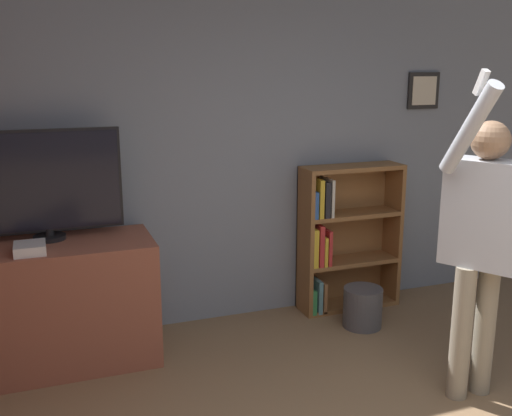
{
  "coord_description": "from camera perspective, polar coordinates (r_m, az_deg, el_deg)",
  "views": [
    {
      "loc": [
        -1.43,
        -1.53,
        2.07
      ],
      "look_at": [
        -0.18,
        1.89,
        1.19
      ],
      "focal_mm": 42.0,
      "sensor_mm": 36.0,
      "label": 1
    }
  ],
  "objects": [
    {
      "name": "person",
      "position": [
        3.86,
        20.76,
        -2.32
      ],
      "size": [
        0.6,
        0.58,
        2.05
      ],
      "rotation": [
        0.0,
        0.0,
        -1.04
      ],
      "color": "gray",
      "rests_on": "ground_plane"
    },
    {
      "name": "tv_ledge",
      "position": [
        4.43,
        -18.55,
        -8.76
      ],
      "size": [
        1.36,
        0.63,
        0.88
      ],
      "color": "#93513D",
      "rests_on": "ground_plane"
    },
    {
      "name": "wall_back",
      "position": [
        4.8,
        -2.55,
        4.95
      ],
      "size": [
        6.23,
        0.09,
        2.7
      ],
      "color": "gray",
      "rests_on": "ground_plane"
    },
    {
      "name": "bookshelf",
      "position": [
        5.16,
        8.07,
        -2.88
      ],
      "size": [
        0.88,
        0.28,
        1.25
      ],
      "color": "brown",
      "rests_on": "ground_plane"
    },
    {
      "name": "game_console",
      "position": [
        4.12,
        -20.73,
        -3.62
      ],
      "size": [
        0.2,
        0.21,
        0.07
      ],
      "color": "white",
      "rests_on": "tv_ledge"
    },
    {
      "name": "waste_bin",
      "position": [
        4.96,
        10.12,
        -9.29
      ],
      "size": [
        0.31,
        0.31,
        0.32
      ],
      "color": "#4C4C51",
      "rests_on": "ground_plane"
    },
    {
      "name": "television",
      "position": [
        4.31,
        -19.44,
        2.19
      ],
      "size": [
        1.02,
        0.22,
        0.76
      ],
      "color": "black",
      "rests_on": "tv_ledge"
    }
  ]
}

